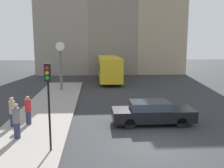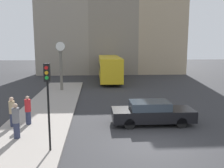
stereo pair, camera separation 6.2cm
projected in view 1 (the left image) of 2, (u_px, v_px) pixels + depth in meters
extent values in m
plane|color=#2D2D30|center=(152.00, 147.00, 11.61)|extent=(120.00, 120.00, 0.00)
cube|color=gray|center=(52.00, 104.00, 19.45)|extent=(3.86, 20.79, 0.11)
cube|color=gray|center=(62.00, 16.00, 37.79)|extent=(7.77, 5.00, 17.71)
cube|color=gray|center=(112.00, 24.00, 38.51)|extent=(7.35, 5.00, 15.43)
cube|color=tan|center=(160.00, 10.00, 38.68)|extent=(7.44, 5.00, 19.64)
cube|color=black|center=(153.00, 114.00, 14.77)|extent=(4.80, 1.74, 0.66)
cube|color=#2D3842|center=(150.00, 105.00, 14.66)|extent=(2.30, 1.57, 0.46)
cylinder|color=black|center=(173.00, 115.00, 15.67)|extent=(0.61, 0.22, 0.61)
cylinder|color=black|center=(182.00, 123.00, 14.17)|extent=(0.61, 0.22, 0.61)
cylinder|color=black|center=(126.00, 116.00, 15.46)|extent=(0.61, 0.22, 0.61)
cylinder|color=black|center=(130.00, 124.00, 13.96)|extent=(0.61, 0.22, 0.61)
cube|color=gold|center=(109.00, 68.00, 31.08)|extent=(2.51, 9.50, 2.70)
cube|color=#1E232D|center=(109.00, 66.00, 31.05)|extent=(2.53, 9.31, 0.80)
cylinder|color=black|center=(116.00, 75.00, 34.27)|extent=(0.28, 0.90, 0.90)
cylinder|color=black|center=(100.00, 75.00, 34.11)|extent=(0.28, 0.90, 0.90)
cylinder|color=black|center=(120.00, 81.00, 28.47)|extent=(0.28, 0.90, 0.90)
cylinder|color=black|center=(101.00, 81.00, 28.31)|extent=(0.28, 0.90, 0.90)
cylinder|color=black|center=(49.00, 117.00, 10.73)|extent=(0.09, 0.09, 3.07)
cube|color=black|center=(48.00, 72.00, 10.41)|extent=(0.26, 0.20, 0.76)
cylinder|color=red|center=(47.00, 68.00, 10.26)|extent=(0.15, 0.04, 0.15)
cylinder|color=orange|center=(47.00, 73.00, 10.29)|extent=(0.15, 0.04, 0.15)
cylinder|color=green|center=(47.00, 78.00, 10.33)|extent=(0.15, 0.04, 0.15)
cylinder|color=#666056|center=(61.00, 71.00, 24.77)|extent=(0.28, 0.28, 3.73)
cube|color=#666056|center=(60.00, 52.00, 24.45)|extent=(0.36, 0.36, 0.17)
cylinder|color=#666056|center=(60.00, 46.00, 24.36)|extent=(0.96, 0.04, 0.96)
cylinder|color=white|center=(60.00, 46.00, 24.36)|extent=(0.89, 0.06, 0.89)
cylinder|color=#2D334C|center=(29.00, 118.00, 14.45)|extent=(0.30, 0.30, 0.76)
cylinder|color=red|center=(28.00, 106.00, 14.33)|extent=(0.35, 0.35, 0.71)
sphere|color=tan|center=(27.00, 98.00, 14.26)|extent=(0.20, 0.20, 0.20)
cylinder|color=#2D334C|center=(17.00, 130.00, 12.30)|extent=(0.30, 0.30, 0.80)
cylinder|color=slate|center=(16.00, 115.00, 12.18)|extent=(0.36, 0.36, 0.74)
sphere|color=tan|center=(15.00, 106.00, 12.10)|extent=(0.23, 0.23, 0.23)
cylinder|color=#2D334C|center=(13.00, 120.00, 14.05)|extent=(0.28, 0.28, 0.76)
cylinder|color=tan|center=(12.00, 107.00, 13.93)|extent=(0.33, 0.33, 0.71)
sphere|color=tan|center=(11.00, 99.00, 13.85)|extent=(0.23, 0.23, 0.23)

